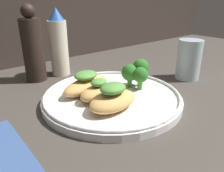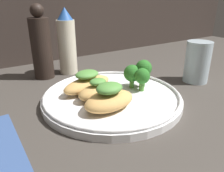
# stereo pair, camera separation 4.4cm
# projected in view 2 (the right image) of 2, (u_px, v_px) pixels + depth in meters

# --- Properties ---
(ground_plane) EXTENTS (1.80, 1.80, 0.01)m
(ground_plane) POSITION_uv_depth(u_px,v_px,m) (112.00, 103.00, 0.45)
(ground_plane) COLOR #3D3833
(plate) EXTENTS (0.28, 0.28, 0.02)m
(plate) POSITION_uv_depth(u_px,v_px,m) (112.00, 97.00, 0.45)
(plate) COLOR white
(plate) RESTS_ON ground_plane
(grilled_meat_front) EXTENTS (0.10, 0.07, 0.05)m
(grilled_meat_front) POSITION_uv_depth(u_px,v_px,m) (109.00, 99.00, 0.38)
(grilled_meat_front) COLOR tan
(grilled_meat_front) RESTS_ON plate
(grilled_meat_middle) EXTENTS (0.09, 0.05, 0.04)m
(grilled_meat_middle) POSITION_uv_depth(u_px,v_px,m) (97.00, 90.00, 0.42)
(grilled_meat_middle) COLOR tan
(grilled_meat_middle) RESTS_ON plate
(grilled_meat_back) EXTENTS (0.12, 0.07, 0.05)m
(grilled_meat_back) POSITION_uv_depth(u_px,v_px,m) (87.00, 83.00, 0.46)
(grilled_meat_back) COLOR tan
(grilled_meat_back) RESTS_ON plate
(broccoli_bunch) EXTENTS (0.06, 0.06, 0.06)m
(broccoli_bunch) POSITION_uv_depth(u_px,v_px,m) (139.00, 73.00, 0.46)
(broccoli_bunch) COLOR #4C8E38
(broccoli_bunch) RESTS_ON plate
(sauce_bottle) EXTENTS (0.05, 0.05, 0.18)m
(sauce_bottle) POSITION_uv_depth(u_px,v_px,m) (66.00, 43.00, 0.59)
(sauce_bottle) COLOR beige
(sauce_bottle) RESTS_ON ground_plane
(pepper_grinder) EXTENTS (0.05, 0.05, 0.19)m
(pepper_grinder) POSITION_uv_depth(u_px,v_px,m) (41.00, 46.00, 0.55)
(pepper_grinder) COLOR black
(pepper_grinder) RESTS_ON ground_plane
(drinking_glass) EXTENTS (0.06, 0.06, 0.10)m
(drinking_glass) POSITION_uv_depth(u_px,v_px,m) (197.00, 62.00, 0.54)
(drinking_glass) COLOR silver
(drinking_glass) RESTS_ON ground_plane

